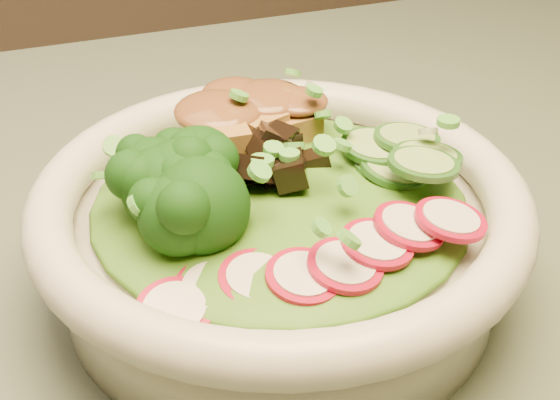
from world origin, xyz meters
name	(u,v)px	position (x,y,z in m)	size (l,w,h in m)	color
dining_table	(301,375)	(0.00, 0.00, 0.64)	(1.20, 0.80, 0.75)	black
salad_bowl	(280,230)	(-0.03, -0.03, 0.79)	(0.28, 0.28, 0.08)	beige
lettuce_bed	(280,198)	(-0.03, -0.03, 0.81)	(0.21, 0.21, 0.02)	#2B5C13
broccoli_florets	(166,200)	(-0.09, -0.03, 0.83)	(0.08, 0.07, 0.05)	black
radish_slices	(340,261)	(-0.02, -0.10, 0.82)	(0.11, 0.04, 0.02)	maroon
cucumber_slices	(389,157)	(0.04, -0.03, 0.82)	(0.07, 0.07, 0.04)	#9DC46D
mushroom_heap	(271,165)	(-0.03, -0.02, 0.83)	(0.07, 0.07, 0.04)	black
tofu_cubes	(242,127)	(-0.03, 0.04, 0.82)	(0.09, 0.06, 0.04)	#A98338
peanut_sauce	(241,107)	(-0.03, 0.04, 0.84)	(0.07, 0.06, 0.02)	brown
scallion_garnish	(280,160)	(-0.03, -0.03, 0.84)	(0.20, 0.20, 0.02)	#54AE3D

